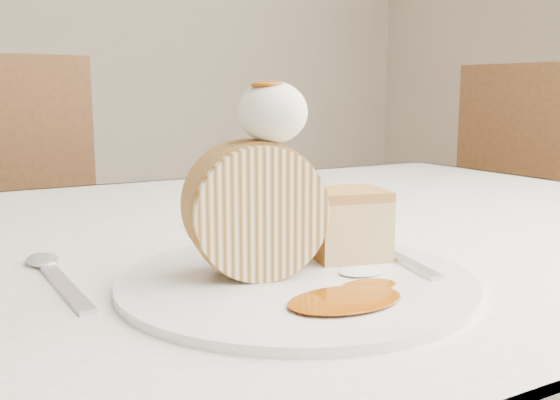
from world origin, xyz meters
TOP-DOWN VIEW (x-y plane):
  - table at (0.00, 0.20)m, footprint 1.40×0.90m
  - chair_end at (0.87, 0.51)m, footprint 0.54×0.54m
  - plate at (-0.04, -0.02)m, footprint 0.36×0.36m
  - roulade_slice at (-0.06, 0.01)m, footprint 0.12×0.08m
  - cake_chunk at (0.03, 0.01)m, footprint 0.08×0.07m
  - whipped_cream at (-0.05, -0.00)m, footprint 0.06×0.06m
  - caramel_drizzle at (-0.06, -0.00)m, footprint 0.03×0.02m
  - caramel_pool at (-0.04, -0.09)m, footprint 0.10×0.08m
  - fork at (0.07, -0.02)m, footprint 0.06×0.18m
  - spoon at (-0.21, 0.06)m, footprint 0.03×0.17m

SIDE VIEW (x-z plane):
  - chair_end at x=0.87m, z-range 0.07..1.05m
  - table at x=0.00m, z-range 0.29..1.04m
  - spoon at x=-0.21m, z-range 0.75..0.75m
  - plate at x=-0.04m, z-range 0.75..0.76m
  - fork at x=0.07m, z-range 0.76..0.76m
  - caramel_pool at x=-0.04m, z-range 0.76..0.76m
  - cake_chunk at x=0.03m, z-range 0.76..0.81m
  - roulade_slice at x=-0.06m, z-range 0.76..0.87m
  - whipped_cream at x=-0.05m, z-range 0.87..0.92m
  - caramel_drizzle at x=-0.06m, z-range 0.92..0.92m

